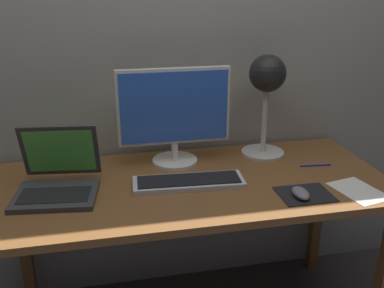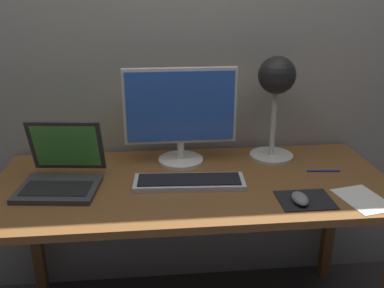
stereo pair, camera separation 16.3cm
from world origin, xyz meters
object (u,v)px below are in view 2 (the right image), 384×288
at_px(monitor, 180,112).
at_px(laptop, 62,168).
at_px(pen, 323,171).
at_px(keyboard_main, 189,182).
at_px(desk_lamp, 276,86).
at_px(mouse, 300,198).

relative_size(monitor, laptop, 1.45).
relative_size(laptop, pen, 2.39).
xyz_separation_m(monitor, keyboard_main, (0.02, -0.23, -0.22)).
relative_size(monitor, desk_lamp, 1.05).
bearing_deg(pen, laptop, -179.68).
bearing_deg(pen, desk_lamp, 134.99).
bearing_deg(monitor, mouse, -46.69).
xyz_separation_m(laptop, pen, (1.08, 0.01, -0.06)).
bearing_deg(mouse, monitor, 133.31).
bearing_deg(keyboard_main, mouse, -26.81).
bearing_deg(laptop, mouse, -16.06).
height_order(mouse, pen, mouse).
xyz_separation_m(monitor, pen, (0.60, -0.17, -0.23)).
relative_size(keyboard_main, mouse, 4.67).
xyz_separation_m(keyboard_main, pen, (0.58, 0.07, -0.01)).
relative_size(monitor, pen, 3.46).
bearing_deg(mouse, pen, 53.42).
distance_m(desk_lamp, pen, 0.41).
height_order(desk_lamp, pen, desk_lamp).
bearing_deg(pen, keyboard_main, -173.53).
xyz_separation_m(laptop, desk_lamp, (0.90, 0.18, 0.26)).
distance_m(monitor, keyboard_main, 0.32).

